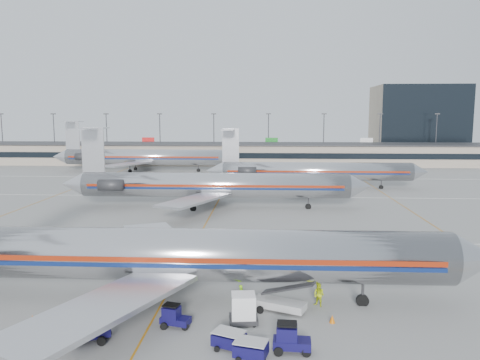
# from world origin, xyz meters

# --- Properties ---
(ground) EXTENTS (260.00, 260.00, 0.00)m
(ground) POSITION_xyz_m (0.00, 0.00, 0.00)
(ground) COLOR gray
(ground) RESTS_ON ground
(apron_markings) EXTENTS (160.00, 0.15, 0.02)m
(apron_markings) POSITION_xyz_m (0.00, 10.00, 0.01)
(apron_markings) COLOR silver
(apron_markings) RESTS_ON ground
(terminal) EXTENTS (162.00, 17.00, 6.25)m
(terminal) POSITION_xyz_m (0.00, 97.97, 3.16)
(terminal) COLOR gray
(terminal) RESTS_ON ground
(light_mast_row) EXTENTS (163.60, 0.40, 15.28)m
(light_mast_row) POSITION_xyz_m (0.00, 112.00, 8.58)
(light_mast_row) COLOR #38383D
(light_mast_row) RESTS_ON ground
(distant_building) EXTENTS (30.00, 20.00, 25.00)m
(distant_building) POSITION_xyz_m (62.00, 128.00, 12.50)
(distant_building) COLOR tan
(distant_building) RESTS_ON ground
(jet_foreground) EXTENTS (50.39, 29.67, 13.19)m
(jet_foreground) POSITION_xyz_m (-0.88, -8.02, 3.83)
(jet_foreground) COLOR silver
(jet_foreground) RESTS_ON ground
(jet_second_row) EXTENTS (48.38, 28.49, 12.66)m
(jet_second_row) POSITION_xyz_m (-0.89, 29.35, 3.67)
(jet_second_row) COLOR silver
(jet_second_row) RESTS_ON ground
(jet_third_row) EXTENTS (43.84, 26.97, 11.99)m
(jet_third_row) POSITION_xyz_m (17.20, 50.45, 3.48)
(jet_third_row) COLOR silver
(jet_third_row) RESTS_ON ground
(jet_back_row) EXTENTS (48.34, 29.73, 13.22)m
(jet_back_row) POSITION_xyz_m (-24.40, 77.37, 3.84)
(jet_back_row) COLOR silver
(jet_back_row) RESTS_ON ground
(tug_left) EXTENTS (2.57, 2.06, 1.87)m
(tug_left) POSITION_xyz_m (-3.28, -14.69, 0.85)
(tug_left) COLOR #0E0B3E
(tug_left) RESTS_ON ground
(tug_center) EXTENTS (2.16, 1.47, 1.61)m
(tug_center) POSITION_xyz_m (1.71, -12.40, 0.73)
(tug_center) COLOR #0E0B3E
(tug_center) RESTS_ON ground
(tug_right) EXTENTS (2.35, 1.28, 1.86)m
(tug_right) POSITION_xyz_m (9.38, -15.42, 0.85)
(tug_right) COLOR #0E0B3E
(tug_right) RESTS_ON ground
(cart_inner) EXTENTS (2.25, 1.93, 1.08)m
(cart_inner) POSITION_xyz_m (5.66, -15.07, 0.57)
(cart_inner) COLOR #0E0B3E
(cart_inner) RESTS_ON ground
(cart_outer) EXTENTS (2.17, 1.74, 1.09)m
(cart_outer) POSITION_xyz_m (7.05, -16.27, 0.58)
(cart_outer) COLOR #0E0B3E
(cart_outer) RESTS_ON ground
(uld_container) EXTENTS (2.11, 1.82, 2.06)m
(uld_container) POSITION_xyz_m (6.40, -11.49, 1.04)
(uld_container) COLOR #2D2D30
(uld_container) RESTS_ON ground
(belt_loader) EXTENTS (4.72, 2.79, 2.42)m
(belt_loader) POSITION_xyz_m (9.03, -9.28, 0.65)
(belt_loader) COLOR #A9A9A9
(belt_loader) RESTS_ON ground
(ramp_worker_near) EXTENTS (0.59, 0.68, 1.57)m
(ramp_worker_near) POSITION_xyz_m (6.10, -8.38, 0.78)
(ramp_worker_near) COLOR #87DF15
(ramp_worker_near) RESTS_ON ground
(ramp_worker_far) EXTENTS (1.10, 1.08, 1.79)m
(ramp_worker_far) POSITION_xyz_m (11.94, -8.34, 0.89)
(ramp_worker_far) COLOR #B7CC13
(ramp_worker_far) RESTS_ON ground
(cone_right) EXTENTS (0.44, 0.44, 0.56)m
(cone_right) POSITION_xyz_m (12.55, -11.16, 0.28)
(cone_right) COLOR #D06006
(cone_right) RESTS_ON ground
(cone_left) EXTENTS (0.45, 0.45, 0.57)m
(cone_left) POSITION_xyz_m (-8.20, -12.28, 0.29)
(cone_left) COLOR #D06006
(cone_left) RESTS_ON ground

